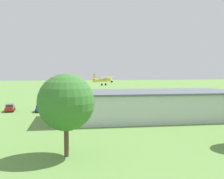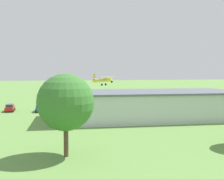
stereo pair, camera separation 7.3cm
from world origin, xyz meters
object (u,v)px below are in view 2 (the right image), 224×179
Objects in this scene: car_green at (66,106)px; person_walking_on_apron at (195,103)px; car_blue at (40,108)px; person_at_fence_line at (180,102)px; person_by_parked_cars at (195,104)px; tree_at_field_edge at (66,102)px; biplane at (103,80)px; person_near_hangar_door at (193,105)px; person_watching_takeoff at (186,103)px; hangar at (144,105)px; car_red at (10,108)px.

car_green is 34.66m from person_walking_on_apron.
car_blue is 38.39m from person_at_fence_line.
tree_at_field_edge reaches higher than person_by_parked_cars.
person_at_fence_line is at bearing 146.55° from biplane.
person_watching_takeoff reaches higher than person_near_hangar_door.
person_watching_takeoff reaches higher than car_green.
person_walking_on_apron is at bearing -175.54° from car_blue.
person_watching_takeoff is 1.02× the size of person_walking_on_apron.
person_by_parked_cars is 51.98m from tree_at_field_edge.
person_by_parked_cars is 2.50m from person_watching_takeoff.
tree_at_field_edge is at bearing 49.92° from person_watching_takeoff.
car_blue is at bearing -33.29° from hangar.
person_watching_takeoff reaches higher than car_red.
car_red is 45.32m from person_watching_takeoff.
car_green is 31.92m from person_at_fence_line.
person_by_parked_cars is 1.00× the size of person_at_fence_line.
car_blue is at bearing 4.46° from person_walking_on_apron.
car_blue is 0.45× the size of tree_at_field_edge.
person_walking_on_apron is 53.54m from tree_at_field_edge.
tree_at_field_edge is at bearing 47.69° from person_walking_on_apron.
person_by_parked_cars is (-33.95, 0.60, -0.04)m from car_green.
biplane is 30.89m from car_red.
person_by_parked_cars is at bearing 178.99° from car_green.
hangar is at bearing -125.87° from tree_at_field_edge.
hangar is at bearing 40.89° from person_walking_on_apron.
hangar reaches higher than person_near_hangar_door.
hangar is 27.76m from tree_at_field_edge.
car_blue is at bearing 5.10° from person_watching_takeoff.
person_by_parked_cars is 3.06m from person_near_hangar_door.
person_watching_takeoff reaches higher than person_at_fence_line.
car_red reaches higher than person_by_parked_cars.
hangar is 22.38× the size of person_by_parked_cars.
car_green is at bearing -5.46° from person_near_hangar_door.
tree_at_field_edge reaches higher than person_watching_takeoff.
person_walking_on_apron is (-19.72, -17.07, -1.91)m from hangar.
person_at_fence_line is (0.42, -2.59, -0.06)m from person_watching_takeoff.
car_blue is 40.20m from person_by_parked_cars.
person_near_hangar_door is at bearing 57.79° from person_walking_on_apron.
car_blue is (21.14, -13.88, -1.92)m from hangar.
person_walking_on_apron is 4.07m from person_at_fence_line.
car_green is 0.95× the size of car_red.
car_blue is at bearing 20.34° from car_green.
person_walking_on_apron is (-0.70, -1.49, 0.05)m from person_by_parked_cars.
car_blue is at bearing 46.60° from biplane.
person_watching_takeoff is (-45.30, -1.43, 0.00)m from car_red.
tree_at_field_edge is (35.87, 39.41, 5.20)m from person_walking_on_apron.
car_green reaches higher than car_blue.
person_at_fence_line is (2.24, -4.30, 0.00)m from person_by_parked_cars.
biplane is at bearing -84.69° from hangar.
car_red is 47.83m from person_walking_on_apron.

